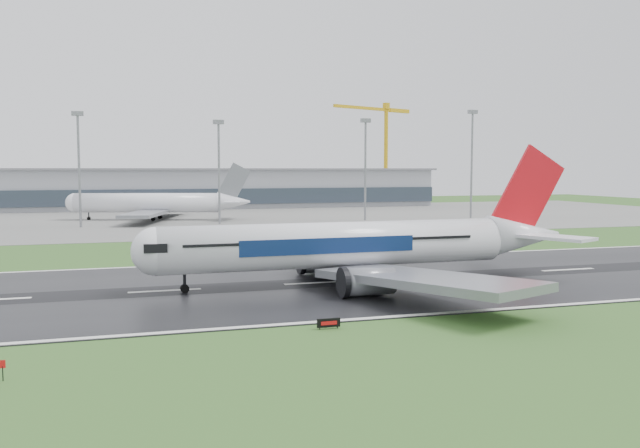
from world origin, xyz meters
name	(u,v)px	position (x,y,z in m)	size (l,w,h in m)	color
ground	(165,291)	(0.00, 0.00, 0.00)	(520.00, 520.00, 0.00)	#2B551F
runway	(165,291)	(0.00, 0.00, 0.05)	(400.00, 45.00, 0.10)	black
apron	(139,219)	(0.00, 125.00, 0.04)	(400.00, 130.00, 0.08)	slate
terminal	(135,189)	(0.00, 185.00, 7.50)	(240.00, 36.00, 15.00)	gray
main_airliner	(367,216)	(26.45, -1.85, 9.09)	(60.90, 58.00, 17.98)	white
parked_airliner	(155,192)	(4.54, 120.42, 8.40)	(56.80, 52.88, 16.65)	white
tower_crane	(386,153)	(112.99, 200.00, 22.89)	(46.51, 2.54, 45.78)	gold
runway_sign	(329,324)	(13.92, -24.51, 0.52)	(2.30, 0.26, 1.04)	black
floodmast_2	(79,172)	(-15.53, 100.00, 14.66)	(0.64, 0.64, 29.31)	gray
floodmast_3	(219,174)	(21.23, 100.00, 13.93)	(0.64, 0.64, 27.87)	gray
floodmast_4	(365,172)	(64.87, 100.00, 14.61)	(0.64, 0.64, 29.22)	gray
floodmast_5	(472,166)	(100.53, 100.00, 16.32)	(0.64, 0.64, 32.65)	gray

